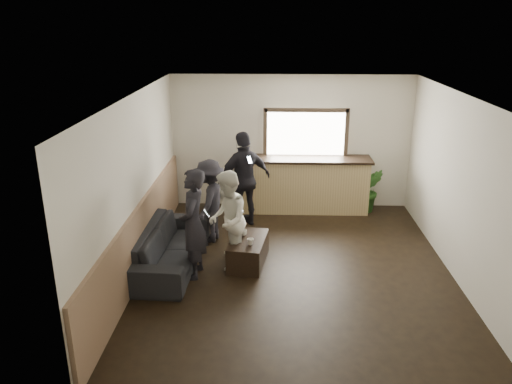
{
  "coord_description": "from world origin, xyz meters",
  "views": [
    {
      "loc": [
        -0.38,
        -7.25,
        3.89
      ],
      "look_at": [
        -0.64,
        0.4,
        1.2
      ],
      "focal_mm": 35.0,
      "sensor_mm": 36.0,
      "label": 1
    }
  ],
  "objects_px": {
    "person_b": "(227,220)",
    "person_c": "(210,201)",
    "person_a": "(193,224)",
    "coffee_table": "(248,251)",
    "cup_a": "(243,233)",
    "potted_plant": "(370,190)",
    "sofa": "(170,247)",
    "person_d": "(244,179)",
    "bar_counter": "(305,181)",
    "cup_b": "(250,242)"
  },
  "relations": [
    {
      "from": "sofa",
      "to": "coffee_table",
      "type": "height_order",
      "value": "sofa"
    },
    {
      "from": "sofa",
      "to": "person_d",
      "type": "relative_size",
      "value": 1.21
    },
    {
      "from": "person_d",
      "to": "person_b",
      "type": "bearing_deg",
      "value": 54.06
    },
    {
      "from": "coffee_table",
      "to": "person_d",
      "type": "distance_m",
      "value": 1.8
    },
    {
      "from": "potted_plant",
      "to": "person_b",
      "type": "distance_m",
      "value": 3.75
    },
    {
      "from": "sofa",
      "to": "potted_plant",
      "type": "height_order",
      "value": "potted_plant"
    },
    {
      "from": "person_a",
      "to": "person_c",
      "type": "height_order",
      "value": "person_a"
    },
    {
      "from": "bar_counter",
      "to": "potted_plant",
      "type": "relative_size",
      "value": 2.85
    },
    {
      "from": "person_b",
      "to": "sofa",
      "type": "bearing_deg",
      "value": -90.93
    },
    {
      "from": "person_a",
      "to": "person_d",
      "type": "distance_m",
      "value": 2.19
    },
    {
      "from": "sofa",
      "to": "cup_a",
      "type": "xyz_separation_m",
      "value": [
        1.19,
        0.26,
        0.15
      ]
    },
    {
      "from": "cup_b",
      "to": "potted_plant",
      "type": "height_order",
      "value": "potted_plant"
    },
    {
      "from": "coffee_table",
      "to": "person_a",
      "type": "xyz_separation_m",
      "value": [
        -0.82,
        -0.44,
        0.66
      ]
    },
    {
      "from": "cup_a",
      "to": "person_c",
      "type": "distance_m",
      "value": 1.02
    },
    {
      "from": "coffee_table",
      "to": "person_c",
      "type": "bearing_deg",
      "value": 129.6
    },
    {
      "from": "coffee_table",
      "to": "person_c",
      "type": "relative_size",
      "value": 0.64
    },
    {
      "from": "potted_plant",
      "to": "cup_a",
      "type": "bearing_deg",
      "value": -137.69
    },
    {
      "from": "person_a",
      "to": "person_c",
      "type": "bearing_deg",
      "value": 178.45
    },
    {
      "from": "cup_a",
      "to": "person_d",
      "type": "xyz_separation_m",
      "value": [
        -0.06,
        1.49,
        0.45
      ]
    },
    {
      "from": "sofa",
      "to": "person_a",
      "type": "xyz_separation_m",
      "value": [
        0.45,
        -0.33,
        0.55
      ]
    },
    {
      "from": "potted_plant",
      "to": "person_c",
      "type": "bearing_deg",
      "value": -153.9
    },
    {
      "from": "cup_b",
      "to": "person_a",
      "type": "bearing_deg",
      "value": -165.02
    },
    {
      "from": "potted_plant",
      "to": "person_c",
      "type": "xyz_separation_m",
      "value": [
        -3.15,
        -1.55,
        0.29
      ]
    },
    {
      "from": "cup_b",
      "to": "person_a",
      "type": "distance_m",
      "value": 0.98
    },
    {
      "from": "cup_a",
      "to": "person_c",
      "type": "xyz_separation_m",
      "value": [
        -0.65,
        0.74,
        0.28
      ]
    },
    {
      "from": "sofa",
      "to": "cup_b",
      "type": "relative_size",
      "value": 20.95
    },
    {
      "from": "cup_a",
      "to": "person_b",
      "type": "xyz_separation_m",
      "value": [
        -0.24,
        -0.24,
        0.32
      ]
    },
    {
      "from": "person_b",
      "to": "cup_a",
      "type": "bearing_deg",
      "value": 132.89
    },
    {
      "from": "sofa",
      "to": "person_b",
      "type": "distance_m",
      "value": 1.06
    },
    {
      "from": "sofa",
      "to": "person_d",
      "type": "bearing_deg",
      "value": -29.68
    },
    {
      "from": "person_c",
      "to": "person_d",
      "type": "relative_size",
      "value": 0.82
    },
    {
      "from": "cup_b",
      "to": "sofa",
      "type": "bearing_deg",
      "value": 175.74
    },
    {
      "from": "person_a",
      "to": "person_c",
      "type": "xyz_separation_m",
      "value": [
        0.09,
        1.33,
        -0.12
      ]
    },
    {
      "from": "person_a",
      "to": "person_d",
      "type": "xyz_separation_m",
      "value": [
        0.67,
        2.08,
        0.06
      ]
    },
    {
      "from": "person_d",
      "to": "person_c",
      "type": "bearing_deg",
      "value": 22.24
    },
    {
      "from": "person_c",
      "to": "person_d",
      "type": "xyz_separation_m",
      "value": [
        0.58,
        0.76,
        0.17
      ]
    },
    {
      "from": "coffee_table",
      "to": "cup_a",
      "type": "height_order",
      "value": "cup_a"
    },
    {
      "from": "person_b",
      "to": "bar_counter",
      "type": "bearing_deg",
      "value": 149.49
    },
    {
      "from": "sofa",
      "to": "person_a",
      "type": "bearing_deg",
      "value": -123.33
    },
    {
      "from": "bar_counter",
      "to": "person_a",
      "type": "height_order",
      "value": "bar_counter"
    },
    {
      "from": "bar_counter",
      "to": "coffee_table",
      "type": "relative_size",
      "value": 2.76
    },
    {
      "from": "cup_a",
      "to": "person_a",
      "type": "distance_m",
      "value": 1.02
    },
    {
      "from": "potted_plant",
      "to": "person_d",
      "type": "relative_size",
      "value": 0.51
    },
    {
      "from": "bar_counter",
      "to": "person_b",
      "type": "distance_m",
      "value": 2.93
    },
    {
      "from": "cup_a",
      "to": "person_b",
      "type": "distance_m",
      "value": 0.47
    },
    {
      "from": "person_b",
      "to": "person_c",
      "type": "distance_m",
      "value": 1.06
    },
    {
      "from": "sofa",
      "to": "potted_plant",
      "type": "distance_m",
      "value": 4.49
    },
    {
      "from": "sofa",
      "to": "person_b",
      "type": "height_order",
      "value": "person_b"
    },
    {
      "from": "person_c",
      "to": "bar_counter",
      "type": "bearing_deg",
      "value": 144.61
    },
    {
      "from": "sofa",
      "to": "coffee_table",
      "type": "relative_size",
      "value": 2.32
    }
  ]
}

